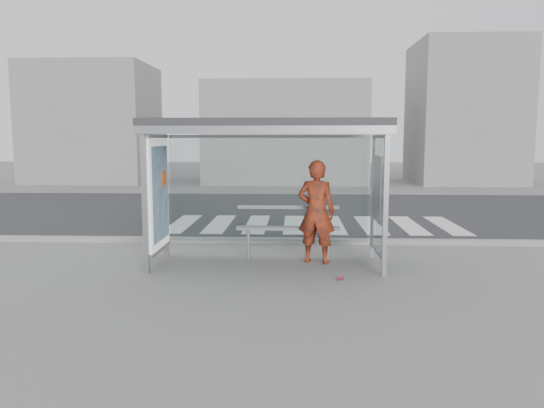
# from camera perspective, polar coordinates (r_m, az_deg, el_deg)

# --- Properties ---
(ground) EXTENTS (80.00, 80.00, 0.00)m
(ground) POSITION_cam_1_polar(r_m,az_deg,el_deg) (9.69, -0.60, -6.57)
(ground) COLOR slate
(ground) RESTS_ON ground
(road) EXTENTS (30.00, 10.00, 0.01)m
(road) POSITION_cam_1_polar(r_m,az_deg,el_deg) (16.56, 0.72, -0.78)
(road) COLOR #28282B
(road) RESTS_ON ground
(curb) EXTENTS (30.00, 0.18, 0.12)m
(curb) POSITION_cam_1_polar(r_m,az_deg,el_deg) (11.58, -0.07, -3.98)
(curb) COLOR gray
(curb) RESTS_ON ground
(crosswalk) EXTENTS (7.55, 3.00, 0.00)m
(crosswalk) POSITION_cam_1_polar(r_m,az_deg,el_deg) (14.09, 4.47, -2.23)
(crosswalk) COLOR silver
(crosswalk) RESTS_ON ground
(bus_shelter) EXTENTS (4.25, 1.65, 2.62)m
(bus_shelter) POSITION_cam_1_polar(r_m,az_deg,el_deg) (9.50, -2.84, 5.25)
(bus_shelter) COLOR gray
(bus_shelter) RESTS_ON ground
(building_left) EXTENTS (6.00, 5.00, 6.00)m
(building_left) POSITION_cam_1_polar(r_m,az_deg,el_deg) (29.35, -18.66, 8.19)
(building_left) COLOR gray
(building_left) RESTS_ON ground
(building_center) EXTENTS (8.00, 5.00, 5.00)m
(building_center) POSITION_cam_1_polar(r_m,az_deg,el_deg) (27.40, 1.46, 7.61)
(building_center) COLOR gray
(building_center) RESTS_ON ground
(building_right) EXTENTS (5.00, 5.00, 7.00)m
(building_right) POSITION_cam_1_polar(r_m,az_deg,el_deg) (28.70, 19.99, 9.17)
(building_right) COLOR gray
(building_right) RESTS_ON ground
(person) EXTENTS (0.78, 0.61, 1.90)m
(person) POSITION_cam_1_polar(r_m,az_deg,el_deg) (9.73, 4.80, -0.84)
(person) COLOR orange
(person) RESTS_ON ground
(bench) EXTENTS (1.95, 0.30, 1.01)m
(bench) POSITION_cam_1_polar(r_m,az_deg,el_deg) (10.06, 1.74, -2.61)
(bench) COLOR gray
(bench) RESTS_ON ground
(soda_can) EXTENTS (0.12, 0.12, 0.06)m
(soda_can) POSITION_cam_1_polar(r_m,az_deg,el_deg) (8.77, 7.37, -7.90)
(soda_can) COLOR #D03D72
(soda_can) RESTS_ON ground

